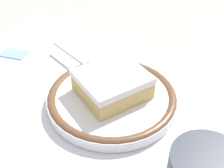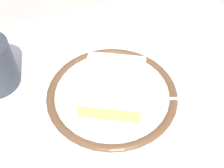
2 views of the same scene
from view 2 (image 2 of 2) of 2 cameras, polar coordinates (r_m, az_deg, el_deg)
ground_plane at (r=0.45m, az=3.19°, el=0.63°), size 2.40×2.40×0.00m
placemat at (r=0.45m, az=3.20°, el=0.70°), size 0.54×0.44×0.00m
plate at (r=0.41m, az=-0.00°, el=-2.36°), size 0.19×0.19×0.02m
cake_slice at (r=0.39m, az=0.26°, el=-0.36°), size 0.12×0.12×0.04m
spoon at (r=0.40m, az=10.19°, el=-2.90°), size 0.15×0.07×0.01m
napkin at (r=0.58m, az=11.96°, el=13.22°), size 0.11×0.13×0.00m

